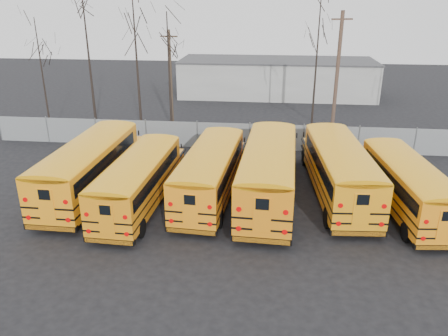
# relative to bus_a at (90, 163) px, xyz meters

# --- Properties ---
(ground) EXTENTS (120.00, 120.00, 0.00)m
(ground) POSITION_rel_bus_a_xyz_m (8.70, -3.01, -1.90)
(ground) COLOR black
(ground) RESTS_ON ground
(fence) EXTENTS (40.00, 0.04, 2.00)m
(fence) POSITION_rel_bus_a_xyz_m (8.70, 8.99, -0.90)
(fence) COLOR gray
(fence) RESTS_ON ground
(distant_building) EXTENTS (22.00, 8.00, 4.00)m
(distant_building) POSITION_rel_bus_a_xyz_m (10.70, 28.99, 0.10)
(distant_building) COLOR #B9B9B3
(distant_building) RESTS_ON ground
(bus_a) EXTENTS (2.83, 11.64, 3.24)m
(bus_a) POSITION_rel_bus_a_xyz_m (0.00, 0.00, 0.00)
(bus_a) COLOR black
(bus_a) RESTS_ON ground
(bus_b) EXTENTS (2.80, 10.57, 2.93)m
(bus_b) POSITION_rel_bus_a_xyz_m (3.30, -1.29, -0.18)
(bus_b) COLOR black
(bus_b) RESTS_ON ground
(bus_c) EXTENTS (3.18, 11.01, 3.04)m
(bus_c) POSITION_rel_bus_a_xyz_m (6.98, 0.16, -0.12)
(bus_c) COLOR black
(bus_c) RESTS_ON ground
(bus_d) EXTENTS (3.29, 12.16, 3.37)m
(bus_d) POSITION_rel_bus_a_xyz_m (10.25, 0.14, 0.07)
(bus_d) COLOR black
(bus_d) RESTS_ON ground
(bus_e) EXTENTS (3.44, 11.64, 3.22)m
(bus_e) POSITION_rel_bus_a_xyz_m (14.18, 1.06, -0.02)
(bus_e) COLOR black
(bus_e) RESTS_ON ground
(bus_f) EXTENTS (3.40, 10.45, 2.88)m
(bus_f) POSITION_rel_bus_a_xyz_m (17.52, -0.26, -0.22)
(bus_f) COLOR black
(bus_f) RESTS_ON ground
(utility_pole_left) EXTENTS (1.48, 0.26, 8.30)m
(utility_pole_left) POSITION_rel_bus_a_xyz_m (1.53, 14.45, 2.37)
(utility_pole_left) COLOR #443426
(utility_pole_left) RESTS_ON ground
(utility_pole_right) EXTENTS (1.70, 0.67, 9.85)m
(utility_pole_right) POSITION_rel_bus_a_xyz_m (15.43, 13.99, 3.16)
(utility_pole_right) COLOR #503A2D
(utility_pole_right) RESTS_ON ground
(tree_0) EXTENTS (0.26, 0.26, 9.36)m
(tree_0) POSITION_rel_bus_a_xyz_m (-8.17, 11.06, 2.78)
(tree_0) COLOR black
(tree_0) RESTS_ON ground
(tree_1) EXTENTS (0.26, 0.26, 11.39)m
(tree_1) POSITION_rel_bus_a_xyz_m (-5.59, 14.49, 3.80)
(tree_1) COLOR black
(tree_1) RESTS_ON ground
(tree_2) EXTENTS (0.26, 0.26, 11.02)m
(tree_2) POSITION_rel_bus_a_xyz_m (-0.73, 12.49, 3.61)
(tree_2) COLOR black
(tree_2) RESTS_ON ground
(tree_3) EXTENTS (0.26, 0.26, 9.73)m
(tree_3) POSITION_rel_bus_a_xyz_m (1.56, 13.94, 2.97)
(tree_3) COLOR black
(tree_3) RESTS_ON ground
(tree_4) EXTENTS (0.26, 0.26, 11.45)m
(tree_4) POSITION_rel_bus_a_xyz_m (13.75, 14.53, 3.83)
(tree_4) COLOR black
(tree_4) RESTS_ON ground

